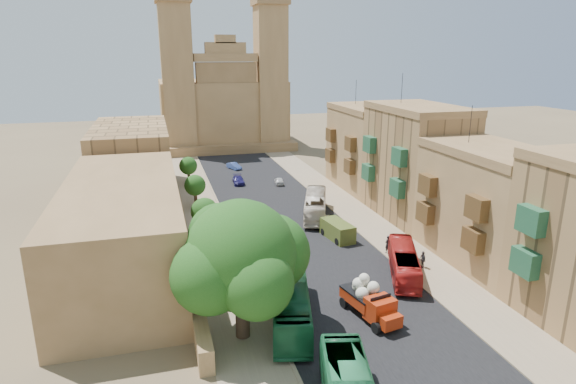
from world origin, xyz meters
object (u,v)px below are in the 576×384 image
olive_pickup (338,231)px  bus_red_east (404,262)px  ficus_tree (242,259)px  street_tree_a (220,254)px  bus_cream_east (315,206)px  car_cream (325,221)px  street_tree_c (195,185)px  car_white_b (279,181)px  car_blue_a (276,274)px  car_white_a (254,221)px  red_truck (370,300)px  car_dkblue (238,180)px  pedestrian_a (387,244)px  street_tree_d (188,166)px  street_tree_b (205,212)px  pedestrian_c (423,259)px  church (223,102)px  car_blue_b (234,166)px  bus_green_north (291,302)px

olive_pickup → bus_red_east: 10.54m
ficus_tree → street_tree_a: size_ratio=2.17×
bus_cream_east → car_cream: size_ratio=2.10×
street_tree_c → car_white_b: street_tree_c is taller
street_tree_a → car_white_b: size_ratio=1.49×
car_blue_a → car_white_a: bearing=104.4°
red_truck → car_cream: bearing=80.0°
olive_pickup → car_cream: olive_pickup is taller
car_dkblue → car_white_b: 6.41m
car_white_b → pedestrian_a: 29.26m
olive_pickup → car_white_a: 10.26m
street_tree_d → bus_cream_east: 24.75m
car_white_b → street_tree_b: bearing=64.2°
red_truck → street_tree_a: bearing=142.4°
bus_cream_east → car_dkblue: bus_cream_east is taller
olive_pickup → bus_cream_east: bus_cream_east is taller
ficus_tree → pedestrian_c: bearing=20.2°
olive_pickup → car_white_a: bearing=142.0°
bus_red_east → car_dkblue: bearing=-52.7°
car_cream → bus_cream_east: bearing=-106.4°
pedestrian_c → street_tree_a: bearing=-89.2°
street_tree_d → car_blue_a: bearing=-82.1°
church → car_dkblue: (-2.55, -32.70, -8.92)m
red_truck → bus_red_east: 8.39m
bus_red_east → car_blue_b: 46.90m
red_truck → bus_green_north: size_ratio=0.53×
street_tree_c → bus_green_north: (4.39, -30.97, -1.32)m
car_blue_a → car_blue_b: 43.95m
car_dkblue → pedestrian_c: (11.65, -35.09, 0.24)m
red_truck → car_white_b: bearing=85.5°
olive_pickup → bus_red_east: (2.50, -10.24, 0.38)m
red_truck → car_white_a: 22.82m
bus_green_north → car_dkblue: size_ratio=2.76×
red_truck → car_blue_b: (-2.03, 52.00, -0.89)m
street_tree_d → pedestrian_a: bearing=-62.1°
olive_pickup → car_dkblue: bearing=104.2°
red_truck → pedestrian_a: red_truck is taller
ficus_tree → street_tree_a: ficus_tree is taller
street_tree_b → street_tree_d: size_ratio=1.08×
street_tree_c → car_cream: street_tree_c is taller
street_tree_b → street_tree_d: (0.00, 24.00, -0.23)m
red_truck → bus_cream_east: 23.94m
car_white_a → car_cream: (8.03, -2.40, 0.03)m
bus_green_north → street_tree_d: bearing=109.9°
church → car_dkblue: bearing=-94.5°
street_tree_b → bus_cream_east: size_ratio=0.44×
street_tree_a → olive_pickup: 16.28m
pedestrian_a → street_tree_a: bearing=-14.8°
bus_cream_east → car_blue_b: 28.88m
ficus_tree → street_tree_b: size_ratio=2.21×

